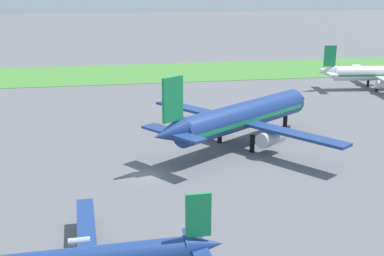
{
  "coord_description": "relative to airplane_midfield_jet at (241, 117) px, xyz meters",
  "views": [
    {
      "loc": [
        -5.07,
        -62.38,
        24.42
      ],
      "look_at": [
        7.69,
        10.0,
        3.0
      ],
      "focal_mm": 49.22,
      "sensor_mm": 36.0,
      "label": 1
    }
  ],
  "objects": [
    {
      "name": "ground_plane",
      "position": [
        -14.93,
        -9.69,
        -4.41
      ],
      "size": [
        600.0,
        600.0,
        0.0
      ],
      "primitive_type": "plane",
      "color": "slate"
    },
    {
      "name": "grass_taxiway_strip",
      "position": [
        -14.93,
        62.7,
        -4.37
      ],
      "size": [
        360.0,
        28.0,
        0.08
      ],
      "primitive_type": "cube",
      "color": "#478438",
      "rests_on": "ground_plane"
    },
    {
      "name": "airplane_midfield_jet",
      "position": [
        0.0,
        0.0,
        0.0
      ],
      "size": [
        29.83,
        29.59,
        12.23
      ],
      "rotation": [
        0.0,
        0.0,
        0.62
      ],
      "color": "navy",
      "rests_on": "ground_plane"
    },
    {
      "name": "airplane_parked_jet_far",
      "position": [
        40.35,
        33.97,
        -0.89
      ],
      "size": [
        27.17,
        27.63,
        9.77
      ],
      "rotation": [
        0.0,
        0.0,
        6.17
      ],
      "color": "white",
      "rests_on": "ground_plane"
    }
  ]
}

